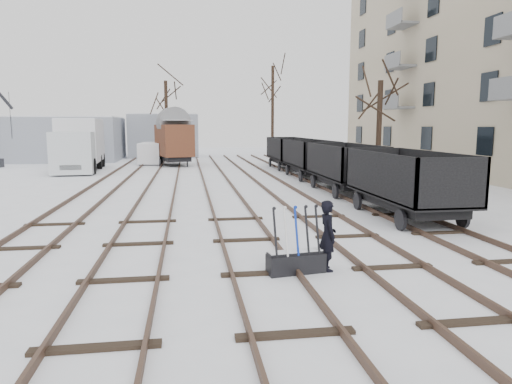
# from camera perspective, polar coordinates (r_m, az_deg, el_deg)

# --- Properties ---
(ground) EXTENTS (120.00, 120.00, 0.00)m
(ground) POSITION_cam_1_polar(r_m,az_deg,el_deg) (10.22, 0.98, -10.29)
(ground) COLOR white
(ground) RESTS_ON ground
(tracks) EXTENTS (13.90, 52.00, 0.16)m
(tracks) POSITION_cam_1_polar(r_m,az_deg,el_deg) (23.50, -4.53, 0.47)
(tracks) COLOR black
(tracks) RESTS_ON ground
(shed_left) EXTENTS (10.00, 8.00, 4.10)m
(shed_left) POSITION_cam_1_polar(r_m,az_deg,el_deg) (46.97, -22.70, 6.17)
(shed_left) COLOR #8E94A0
(shed_left) RESTS_ON ground
(shed_right) EXTENTS (7.00, 6.00, 4.50)m
(shed_right) POSITION_cam_1_polar(r_m,az_deg,el_deg) (49.62, -11.38, 6.95)
(shed_right) COLOR #8E94A0
(shed_right) RESTS_ON ground
(ground_frame) EXTENTS (1.35, 0.61, 1.49)m
(ground_frame) POSITION_cam_1_polar(r_m,az_deg,el_deg) (10.29, 5.02, -8.53)
(ground_frame) COLOR black
(ground_frame) RESTS_ON ground
(worker) EXTENTS (0.41, 0.60, 1.61)m
(worker) POSITION_cam_1_polar(r_m,az_deg,el_deg) (10.45, 8.95, -5.40)
(worker) COLOR black
(worker) RESTS_ON ground
(freight_wagon_a) EXTENTS (2.31, 5.77, 2.35)m
(freight_wagon_a) POSITION_cam_1_polar(r_m,az_deg,el_deg) (16.98, 18.18, -0.11)
(freight_wagon_a) COLOR black
(freight_wagon_a) RESTS_ON ground
(freight_wagon_b) EXTENTS (2.31, 5.77, 2.35)m
(freight_wagon_b) POSITION_cam_1_polar(r_m,az_deg,el_deg) (22.83, 10.99, 2.20)
(freight_wagon_b) COLOR black
(freight_wagon_b) RESTS_ON ground
(freight_wagon_c) EXTENTS (2.31, 5.77, 2.35)m
(freight_wagon_c) POSITION_cam_1_polar(r_m,az_deg,el_deg) (28.92, 6.76, 3.55)
(freight_wagon_c) COLOR black
(freight_wagon_c) RESTS_ON ground
(freight_wagon_d) EXTENTS (2.31, 5.77, 2.35)m
(freight_wagon_d) POSITION_cam_1_polar(r_m,az_deg,el_deg) (35.12, 4.01, 4.41)
(freight_wagon_d) COLOR black
(freight_wagon_d) RESTS_ON ground
(box_van_wagon) EXTENTS (3.63, 5.32, 3.71)m
(box_van_wagon) POSITION_cam_1_polar(r_m,az_deg,el_deg) (38.32, -10.24, 6.51)
(box_van_wagon) COLOR black
(box_van_wagon) RESTS_ON ground
(lorry) EXTENTS (3.15, 8.47, 3.78)m
(lorry) POSITION_cam_1_polar(r_m,az_deg,el_deg) (35.54, -21.24, 5.60)
(lorry) COLOR black
(lorry) RESTS_ON ground
(panel_van) EXTENTS (1.99, 4.21, 1.82)m
(panel_van) POSITION_cam_1_polar(r_m,az_deg,el_deg) (40.43, -12.96, 4.79)
(panel_van) COLOR silver
(panel_van) RESTS_ON ground
(tree_near) EXTENTS (0.30, 0.30, 5.76)m
(tree_near) POSITION_cam_1_polar(r_m,az_deg,el_deg) (26.87, 15.10, 7.19)
(tree_near) COLOR black
(tree_near) RESTS_ON ground
(tree_far_left) EXTENTS (0.30, 0.30, 7.23)m
(tree_far_left) POSITION_cam_1_polar(r_m,az_deg,el_deg) (42.23, -11.11, 8.61)
(tree_far_left) COLOR black
(tree_far_left) RESTS_ON ground
(tree_far_right) EXTENTS (0.30, 0.30, 9.09)m
(tree_far_right) POSITION_cam_1_polar(r_m,az_deg,el_deg) (46.01, 2.08, 9.88)
(tree_far_right) COLOR black
(tree_far_right) RESTS_ON ground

